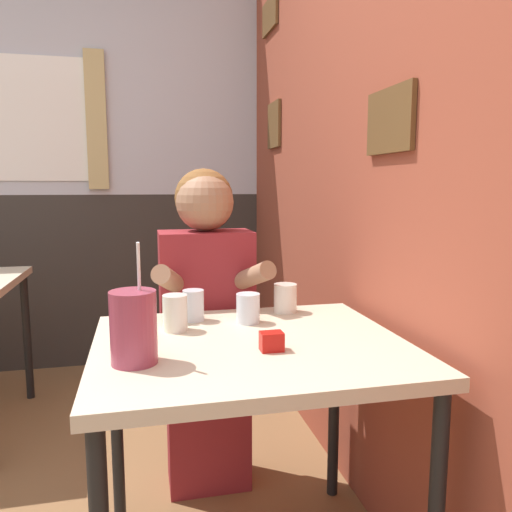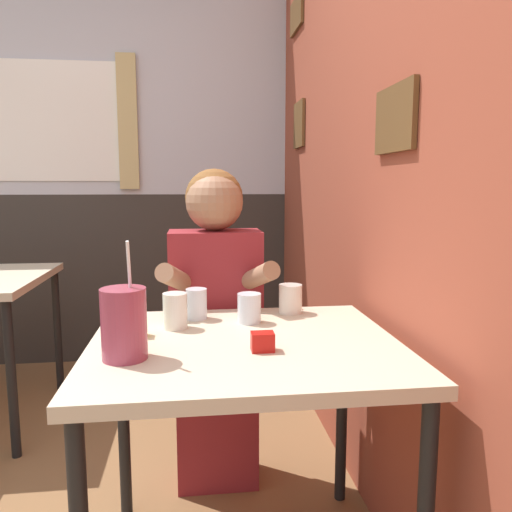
% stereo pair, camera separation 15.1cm
% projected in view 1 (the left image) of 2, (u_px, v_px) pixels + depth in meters
% --- Properties ---
extents(brick_wall_right, '(0.08, 4.22, 2.70)m').
position_uv_depth(brick_wall_right, '(318.00, 142.00, 2.24)').
color(brick_wall_right, brown).
rests_on(brick_wall_right, ground_plane).
extents(back_wall, '(5.47, 0.09, 2.70)m').
position_uv_depth(back_wall, '(56.00, 152.00, 3.05)').
color(back_wall, silver).
rests_on(back_wall, ground_plane).
extents(main_table, '(0.86, 0.74, 0.73)m').
position_uv_depth(main_table, '(250.00, 368.00, 1.40)').
color(main_table, beige).
rests_on(main_table, ground_plane).
extents(person_seated, '(0.42, 0.41, 1.22)m').
position_uv_depth(person_seated, '(207.00, 321.00, 1.87)').
color(person_seated, maroon).
rests_on(person_seated, ground_plane).
extents(cocktail_pitcher, '(0.11, 0.11, 0.30)m').
position_uv_depth(cocktail_pitcher, '(134.00, 327.00, 1.21)').
color(cocktail_pitcher, '#99384C').
rests_on(cocktail_pitcher, main_table).
extents(glass_near_pitcher, '(0.07, 0.07, 0.10)m').
position_uv_depth(glass_near_pitcher, '(193.00, 305.00, 1.60)').
color(glass_near_pitcher, silver).
rests_on(glass_near_pitcher, main_table).
extents(glass_center, '(0.07, 0.07, 0.11)m').
position_uv_depth(glass_center, '(175.00, 313.00, 1.48)').
color(glass_center, silver).
rests_on(glass_center, main_table).
extents(glass_far_side, '(0.08, 0.08, 0.10)m').
position_uv_depth(glass_far_side, '(285.00, 298.00, 1.70)').
color(glass_far_side, silver).
rests_on(glass_far_side, main_table).
extents(glass_by_brick, '(0.07, 0.07, 0.09)m').
position_uv_depth(glass_by_brick, '(248.00, 308.00, 1.57)').
color(glass_by_brick, silver).
rests_on(glass_by_brick, main_table).
extents(condiment_ketchup, '(0.06, 0.04, 0.05)m').
position_uv_depth(condiment_ketchup, '(272.00, 341.00, 1.31)').
color(condiment_ketchup, '#B7140F').
rests_on(condiment_ketchup, main_table).
extents(condiment_mustard, '(0.06, 0.04, 0.05)m').
position_uv_depth(condiment_mustard, '(138.00, 332.00, 1.39)').
color(condiment_mustard, yellow).
rests_on(condiment_mustard, main_table).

